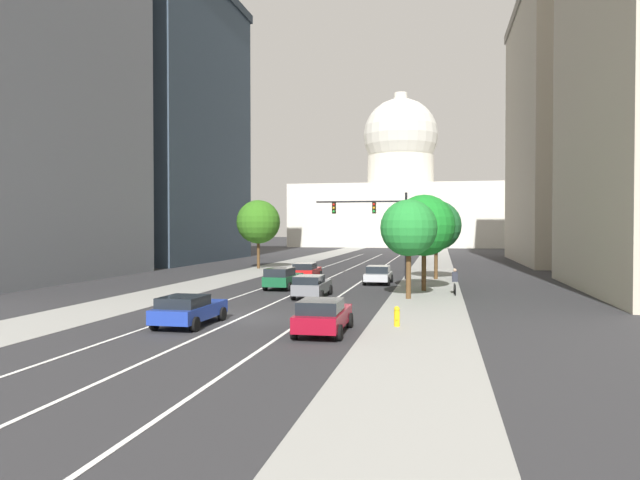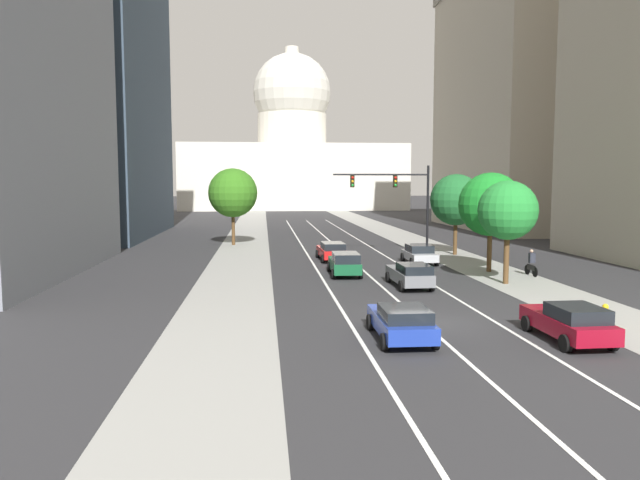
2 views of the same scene
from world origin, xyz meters
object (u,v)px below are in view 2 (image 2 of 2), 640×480
at_px(street_tree_mid_right, 491,205).
at_px(car_silver, 419,254).
at_px(car_blue, 402,321).
at_px(car_red, 332,251).
at_px(car_crimson, 570,322).
at_px(traffic_signal_mast, 399,193).
at_px(fire_hydrant, 605,314).
at_px(capitol_building, 292,157).
at_px(car_gray, 410,274).
at_px(street_tree_near_right, 456,200).
at_px(street_tree_near_left, 233,193).
at_px(car_green, 345,263).
at_px(street_tree_far_right, 508,211).
at_px(cyclist, 532,263).

bearing_deg(street_tree_mid_right, car_silver, 129.05).
relative_size(car_blue, car_red, 0.94).
distance_m(car_crimson, traffic_signal_mast, 27.00).
bearing_deg(car_silver, fire_hydrant, -171.66).
relative_size(capitol_building, car_silver, 11.76).
distance_m(car_gray, street_tree_near_right, 17.17).
xyz_separation_m(capitol_building, car_silver, (4.71, -96.07, -11.07)).
distance_m(car_red, street_tree_mid_right, 12.57).
distance_m(fire_hydrant, street_tree_near_left, 38.51).
distance_m(car_crimson, car_silver, 22.00).
relative_size(capitol_building, traffic_signal_mast, 6.20).
distance_m(car_crimson, street_tree_mid_right, 18.30).
height_order(car_silver, street_tree_near_right, street_tree_near_right).
distance_m(car_gray, car_crimson, 12.50).
bearing_deg(traffic_signal_mast, car_blue, -102.62).
bearing_deg(car_red, car_gray, -167.65).
height_order(car_blue, fire_hydrant, car_blue).
relative_size(capitol_building, car_gray, 10.28).
relative_size(car_silver, street_tree_mid_right, 0.62).
relative_size(car_blue, street_tree_near_right, 0.67).
relative_size(car_crimson, car_green, 0.97).
distance_m(fire_hydrant, street_tree_mid_right, 15.68).
distance_m(capitol_building, street_tree_near_right, 91.74).
bearing_deg(fire_hydrant, car_silver, 98.32).
relative_size(car_gray, street_tree_far_right, 0.78).
bearing_deg(car_gray, street_tree_near_right, -27.80).
height_order(street_tree_mid_right, street_tree_near_left, street_tree_near_left).
height_order(traffic_signal_mast, cyclist, traffic_signal_mast).
height_order(car_gray, traffic_signal_mast, traffic_signal_mast).
bearing_deg(car_green, car_crimson, -157.79).
bearing_deg(street_tree_far_right, fire_hydrant, -89.76).
xyz_separation_m(capitol_building, street_tree_mid_right, (8.33, -100.53, -7.29)).
xyz_separation_m(fire_hydrant, street_tree_near_left, (-17.23, 34.14, 4.53)).
distance_m(capitol_building, traffic_signal_mast, 91.77).
relative_size(car_gray, car_silver, 1.14).
distance_m(cyclist, street_tree_near_right, 12.19).
height_order(car_gray, car_red, car_red).
height_order(capitol_building, fire_hydrant, capitol_building).
xyz_separation_m(street_tree_far_right, street_tree_near_right, (1.55, 14.29, 0.21)).
relative_size(traffic_signal_mast, street_tree_mid_right, 1.18).
relative_size(car_red, car_silver, 1.16).
relative_size(traffic_signal_mast, street_tree_near_left, 1.07).
bearing_deg(traffic_signal_mast, car_silver, -83.94).
bearing_deg(car_gray, street_tree_mid_right, -52.37).
relative_size(cyclist, street_tree_near_right, 0.26).
bearing_deg(street_tree_mid_right, car_red, 145.63).
relative_size(capitol_building, car_blue, 10.82).
xyz_separation_m(capitol_building, car_gray, (1.58, -105.96, -11.06)).
xyz_separation_m(cyclist, street_tree_far_right, (-2.85, -2.75, 3.50)).
xyz_separation_m(car_blue, car_silver, (6.28, 21.22, 0.02)).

